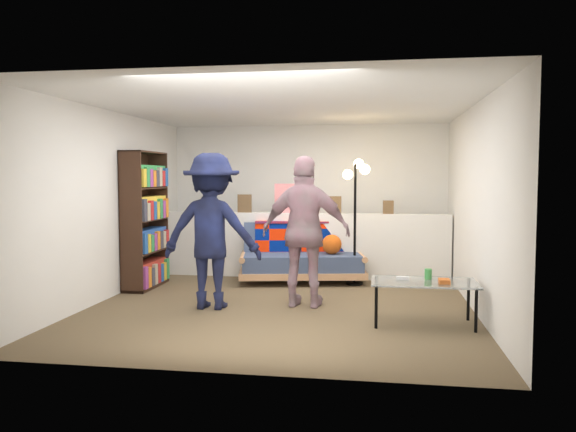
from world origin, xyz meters
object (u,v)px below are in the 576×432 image
Objects in this scene: person_left at (211,231)px; futon_sofa at (303,257)px; bookshelf at (145,224)px; person_right at (306,232)px; coffee_table at (425,284)px; floor_lamp at (356,196)px.

futon_sofa is at bearing -114.89° from person_left.
person_right is (2.37, -0.83, 0.01)m from bookshelf.
coffee_table is (1.58, -2.21, 0.06)m from futon_sofa.
person_left is (-1.63, -1.74, -0.37)m from floor_lamp.
bookshelf reaches higher than person_right.
bookshelf is 3.02m from floor_lamp.
futon_sofa is at bearing 174.06° from floor_lamp.
futon_sofa is 1.07× the size of floor_lamp.
coffee_table is at bearing 171.19° from person_left.
bookshelf is at bearing -160.41° from futon_sofa.
person_left is at bearing -39.54° from bookshelf.
person_right is at bearing -81.51° from futon_sofa.
floor_lamp is 1.65m from person_right.
bookshelf is 1.66m from person_left.
person_right is at bearing -167.92° from person_left.
bookshelf is 1.74× the size of coffee_table.
person_left is 1.01× the size of person_right.
bookshelf is 1.04× the size of person_left.
floor_lamp is (2.92, 0.68, 0.40)m from bookshelf.
futon_sofa is at bearing -77.25° from person_right.
person_right is (-0.54, -1.51, -0.38)m from floor_lamp.
coffee_table is 2.51m from person_left.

